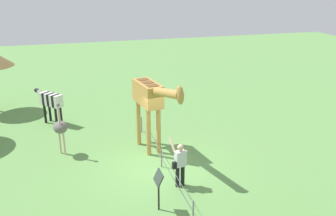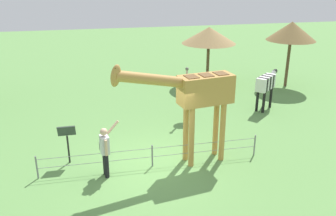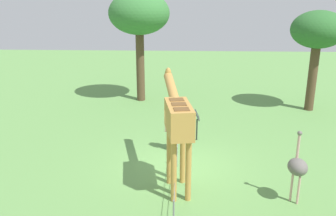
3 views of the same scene
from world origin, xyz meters
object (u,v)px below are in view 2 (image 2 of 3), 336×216
object	(u,v)px
zebra	(266,84)
info_sign	(67,136)
visitor	(105,149)
shade_hut_near	(209,35)
ostrich	(190,92)
giraffe	(196,95)
shade_hut_far	(292,31)

from	to	relation	value
zebra	info_sign	bearing A→B (deg)	20.83
visitor	shade_hut_near	xyz separation A→B (m)	(-5.97, -8.51, 1.77)
visitor	ostrich	size ratio (longest dim) A/B	0.76
visitor	info_sign	bearing A→B (deg)	-42.78
giraffe	visitor	xyz separation A→B (m)	(2.87, 0.28, -1.41)
ostrich	giraffe	bearing A→B (deg)	77.22
zebra	shade_hut_near	size ratio (longest dim) A/B	0.53
visitor	ostrich	bearing A→B (deg)	-133.74
visitor	shade_hut_near	world-z (taller)	shade_hut_near
giraffe	shade_hut_far	distance (m)	9.98
visitor	info_sign	world-z (taller)	visitor
ostrich	shade_hut_far	bearing A→B (deg)	-151.82
giraffe	shade_hut_near	bearing A→B (deg)	-110.66
giraffe	info_sign	size ratio (longest dim) A/B	2.94
shade_hut_near	shade_hut_far	bearing A→B (deg)	162.52
shade_hut_far	zebra	bearing A→B (deg)	47.63
shade_hut_near	ostrich	bearing A→B (deg)	63.81
shade_hut_far	giraffe	bearing A→B (deg)	44.24
zebra	shade_hut_far	xyz separation A→B (m)	(-2.71, -2.97, 1.78)
shade_hut_near	shade_hut_far	world-z (taller)	shade_hut_far
zebra	shade_hut_far	bearing A→B (deg)	-132.37
giraffe	visitor	world-z (taller)	giraffe
zebra	shade_hut_far	size ratio (longest dim) A/B	0.48
visitor	info_sign	xyz separation A→B (m)	(1.14, -1.06, 0.05)
giraffe	zebra	distance (m)	6.07
giraffe	ostrich	distance (m)	3.82
zebra	ostrich	xyz separation A→B (m)	(3.62, 0.42, 0.01)
ostrich	zebra	bearing A→B (deg)	-173.32
shade_hut_near	info_sign	bearing A→B (deg)	46.33
giraffe	visitor	bearing A→B (deg)	5.66
visitor	shade_hut_near	bearing A→B (deg)	-125.07
shade_hut_near	giraffe	bearing A→B (deg)	69.34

